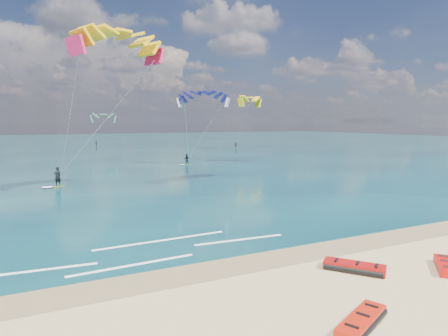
# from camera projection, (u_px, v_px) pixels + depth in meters

# --- Properties ---
(ground) EXTENTS (320.00, 320.00, 0.00)m
(ground) POSITION_uv_depth(u_px,v_px,m) (88.00, 174.00, 50.69)
(ground) COLOR tan
(ground) RESTS_ON ground
(wet_sand_strip) EXTENTS (320.00, 2.40, 0.01)m
(wet_sand_strip) POSITION_uv_depth(u_px,v_px,m) (203.00, 271.00, 17.73)
(wet_sand_strip) COLOR olive
(wet_sand_strip) RESTS_ON ground
(sea) EXTENTS (320.00, 200.00, 0.04)m
(sea) POSITION_uv_depth(u_px,v_px,m) (55.00, 146.00, 107.70)
(sea) COLOR #092934
(sea) RESTS_ON ground
(packed_kite_left) EXTENTS (3.08, 2.18, 0.39)m
(packed_kite_left) POSITION_uv_depth(u_px,v_px,m) (361.00, 326.00, 12.95)
(packed_kite_left) COLOR red
(packed_kite_left) RESTS_ON ground
(packed_kite_mid) EXTENTS (2.69, 2.99, 0.44)m
(packed_kite_mid) POSITION_uv_depth(u_px,v_px,m) (354.00, 271.00, 17.72)
(packed_kite_mid) COLOR #AD0F0C
(packed_kite_mid) RESTS_ON ground
(packed_kite_right) EXTENTS (2.62, 2.55, 0.42)m
(packed_kite_right) POSITION_uv_depth(u_px,v_px,m) (446.00, 270.00, 17.88)
(packed_kite_right) COLOR red
(packed_kite_right) RESTS_ON ground
(kitesurfer_main) EXTENTS (12.67, 9.80, 16.18)m
(kitesurfer_main) POSITION_uv_depth(u_px,v_px,m) (87.00, 103.00, 37.45)
(kitesurfer_main) COLOR #C1E81B
(kitesurfer_main) RESTS_ON sea
(kitesurfer_far) EXTENTS (8.31, 5.77, 12.39)m
(kitesurfer_far) POSITION_uv_depth(u_px,v_px,m) (196.00, 120.00, 59.15)
(kitesurfer_far) COLOR #B8C21D
(kitesurfer_far) RESTS_ON sea
(shoreline_foam) EXTENTS (14.87, 3.64, 0.01)m
(shoreline_foam) POSITION_uv_depth(u_px,v_px,m) (154.00, 251.00, 20.36)
(shoreline_foam) COLOR white
(shoreline_foam) RESTS_ON ground
(distant_kites) EXTENTS (83.50, 40.99, 13.03)m
(distant_kites) POSITION_uv_depth(u_px,v_px,m) (22.00, 127.00, 81.79)
(distant_kites) COLOR yellow
(distant_kites) RESTS_ON ground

